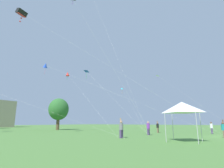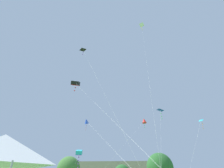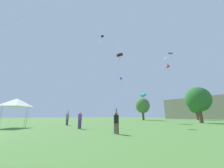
{
  "view_description": "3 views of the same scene",
  "coord_description": "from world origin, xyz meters",
  "px_view_note": "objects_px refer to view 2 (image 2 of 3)",
  "views": [
    {
      "loc": [
        -24.24,
        -0.03,
        1.65
      ],
      "look_at": [
        -0.22,
        15.44,
        7.96
      ],
      "focal_mm": 28.0,
      "sensor_mm": 36.0,
      "label": 1
    },
    {
      "loc": [
        -3.3,
        -2.72,
        1.95
      ],
      "look_at": [
        -4.34,
        14.93,
        12.19
      ],
      "focal_mm": 28.0,
      "sensor_mm": 36.0,
      "label": 2
    },
    {
      "loc": [
        12.47,
        3.0,
        1.35
      ],
      "look_at": [
        -4.27,
        16.1,
        6.81
      ],
      "focal_mm": 20.0,
      "sensor_mm": 36.0,
      "label": 3
    }
  ],
  "objects_px": {
    "kite_black_delta_5": "(83,50)",
    "kite_cyan_delta_0": "(201,122)",
    "kite_cyan_box_3": "(79,153)",
    "kite_blue_delta_4": "(161,110)",
    "kite_black_box_2": "(75,84)",
    "kite_white_delta_7": "(141,26)",
    "kite_blue_diamond_8": "(86,121)",
    "festival_tent": "(1,149)",
    "kite_red_diamond_1": "(144,121)"
  },
  "relations": [
    {
      "from": "festival_tent",
      "to": "kite_black_delta_5",
      "type": "height_order",
      "value": "kite_black_delta_5"
    },
    {
      "from": "kite_red_diamond_1",
      "to": "kite_white_delta_7",
      "type": "height_order",
      "value": "kite_white_delta_7"
    },
    {
      "from": "kite_cyan_delta_0",
      "to": "kite_black_delta_5",
      "type": "distance_m",
      "value": 17.91
    },
    {
      "from": "kite_black_box_2",
      "to": "kite_white_delta_7",
      "type": "bearing_deg",
      "value": -12.69
    },
    {
      "from": "kite_red_diamond_1",
      "to": "kite_blue_diamond_8",
      "type": "distance_m",
      "value": 10.53
    },
    {
      "from": "kite_cyan_box_3",
      "to": "kite_blue_delta_4",
      "type": "bearing_deg",
      "value": -36.66
    },
    {
      "from": "kite_black_box_2",
      "to": "kite_black_delta_5",
      "type": "xyz_separation_m",
      "value": [
        3.01,
        -8.02,
        0.88
      ]
    },
    {
      "from": "kite_red_diamond_1",
      "to": "kite_black_box_2",
      "type": "bearing_deg",
      "value": -168.84
    },
    {
      "from": "kite_black_box_2",
      "to": "kite_white_delta_7",
      "type": "xyz_separation_m",
      "value": [
        12.81,
        -2.88,
        11.24
      ]
    },
    {
      "from": "kite_black_box_2",
      "to": "kite_cyan_delta_0",
      "type": "bearing_deg",
      "value": -25.48
    },
    {
      "from": "kite_blue_delta_4",
      "to": "kite_white_delta_7",
      "type": "height_order",
      "value": "kite_white_delta_7"
    },
    {
      "from": "festival_tent",
      "to": "kite_black_box_2",
      "type": "height_order",
      "value": "kite_black_box_2"
    },
    {
      "from": "kite_white_delta_7",
      "to": "kite_blue_diamond_8",
      "type": "height_order",
      "value": "kite_white_delta_7"
    },
    {
      "from": "kite_blue_delta_4",
      "to": "kite_cyan_delta_0",
      "type": "bearing_deg",
      "value": -71.31
    },
    {
      "from": "kite_cyan_box_3",
      "to": "kite_white_delta_7",
      "type": "distance_m",
      "value": 28.87
    },
    {
      "from": "kite_black_box_2",
      "to": "kite_blue_delta_4",
      "type": "height_order",
      "value": "kite_black_box_2"
    },
    {
      "from": "kite_black_delta_5",
      "to": "kite_cyan_delta_0",
      "type": "bearing_deg",
      "value": -0.45
    },
    {
      "from": "kite_blue_delta_4",
      "to": "kite_cyan_box_3",
      "type": "bearing_deg",
      "value": 143.34
    },
    {
      "from": "kite_cyan_box_3",
      "to": "kite_black_delta_5",
      "type": "bearing_deg",
      "value": -78.7
    },
    {
      "from": "kite_black_box_2",
      "to": "kite_blue_delta_4",
      "type": "distance_m",
      "value": 15.78
    },
    {
      "from": "festival_tent",
      "to": "kite_white_delta_7",
      "type": "relative_size",
      "value": 0.12
    },
    {
      "from": "festival_tent",
      "to": "kite_black_delta_5",
      "type": "distance_m",
      "value": 20.97
    },
    {
      "from": "kite_black_box_2",
      "to": "kite_white_delta_7",
      "type": "distance_m",
      "value": 17.28
    },
    {
      "from": "kite_black_box_2",
      "to": "kite_black_delta_5",
      "type": "distance_m",
      "value": 8.61
    },
    {
      "from": "kite_white_delta_7",
      "to": "kite_blue_diamond_8",
      "type": "distance_m",
      "value": 21.64
    },
    {
      "from": "kite_cyan_box_3",
      "to": "kite_blue_diamond_8",
      "type": "height_order",
      "value": "kite_blue_diamond_8"
    },
    {
      "from": "kite_cyan_box_3",
      "to": "kite_blue_delta_4",
      "type": "height_order",
      "value": "kite_blue_delta_4"
    },
    {
      "from": "kite_white_delta_7",
      "to": "kite_cyan_box_3",
      "type": "bearing_deg",
      "value": 135.17
    },
    {
      "from": "festival_tent",
      "to": "kite_cyan_delta_0",
      "type": "bearing_deg",
      "value": 46.17
    },
    {
      "from": "kite_black_box_2",
      "to": "kite_blue_delta_4",
      "type": "bearing_deg",
      "value": -3.28
    },
    {
      "from": "kite_black_box_2",
      "to": "kite_cyan_box_3",
      "type": "relative_size",
      "value": 0.94
    },
    {
      "from": "festival_tent",
      "to": "kite_red_diamond_1",
      "type": "bearing_deg",
      "value": 71.59
    },
    {
      "from": "kite_red_diamond_1",
      "to": "kite_black_box_2",
      "type": "distance_m",
      "value": 14.07
    },
    {
      "from": "festival_tent",
      "to": "kite_blue_delta_4",
      "type": "bearing_deg",
      "value": 63.42
    },
    {
      "from": "kite_cyan_delta_0",
      "to": "kite_black_delta_5",
      "type": "relative_size",
      "value": 0.44
    },
    {
      "from": "kite_red_diamond_1",
      "to": "kite_blue_delta_4",
      "type": "bearing_deg",
      "value": -53.95
    },
    {
      "from": "kite_black_delta_5",
      "to": "kite_white_delta_7",
      "type": "bearing_deg",
      "value": 27.64
    },
    {
      "from": "kite_black_box_2",
      "to": "kite_blue_diamond_8",
      "type": "bearing_deg",
      "value": -40.54
    },
    {
      "from": "kite_cyan_box_3",
      "to": "kite_blue_diamond_8",
      "type": "xyz_separation_m",
      "value": [
        3.86,
        -13.24,
        2.32
      ]
    },
    {
      "from": "kite_blue_delta_4",
      "to": "kite_black_delta_5",
      "type": "xyz_separation_m",
      "value": [
        -11.58,
        -7.18,
        6.83
      ]
    },
    {
      "from": "kite_cyan_delta_0",
      "to": "kite_black_box_2",
      "type": "distance_m",
      "value": 21.48
    },
    {
      "from": "kite_black_delta_5",
      "to": "kite_blue_diamond_8",
      "type": "distance_m",
      "value": 10.46
    },
    {
      "from": "kite_black_box_2",
      "to": "kite_cyan_box_3",
      "type": "distance_m",
      "value": 14.86
    },
    {
      "from": "festival_tent",
      "to": "kite_blue_diamond_8",
      "type": "distance_m",
      "value": 20.05
    },
    {
      "from": "kite_cyan_delta_0",
      "to": "kite_black_box_2",
      "type": "relative_size",
      "value": 0.33
    },
    {
      "from": "kite_cyan_delta_0",
      "to": "kite_white_delta_7",
      "type": "height_order",
      "value": "kite_white_delta_7"
    },
    {
      "from": "kite_cyan_box_3",
      "to": "kite_white_delta_7",
      "type": "height_order",
      "value": "kite_white_delta_7"
    },
    {
      "from": "kite_cyan_delta_0",
      "to": "kite_red_diamond_1",
      "type": "bearing_deg",
      "value": 114.63
    },
    {
      "from": "festival_tent",
      "to": "kite_blue_delta_4",
      "type": "distance_m",
      "value": 24.81
    },
    {
      "from": "kite_red_diamond_1",
      "to": "kite_black_box_2",
      "type": "relative_size",
      "value": 0.69
    }
  ]
}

